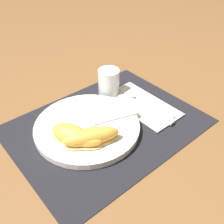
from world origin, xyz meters
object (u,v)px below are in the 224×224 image
citrus_wedge_1 (78,139)px  citrus_wedge_2 (91,138)px  plate (87,127)px  juice_glass (109,83)px  spoon (135,96)px  knife (142,106)px  citrus_wedge_0 (70,135)px  fork (97,122)px

citrus_wedge_1 → citrus_wedge_2: citrus_wedge_2 is taller
plate → citrus_wedge_1: citrus_wedge_1 is taller
juice_glass → spoon: 0.09m
knife → spoon: size_ratio=1.12×
spoon → citrus_wedge_0: 0.25m
plate → spoon: (0.19, 0.02, -0.00)m
juice_glass → citrus_wedge_0: size_ratio=0.70×
plate → citrus_wedge_1: size_ratio=2.22×
plate → spoon: 0.19m
knife → fork: bearing=174.4°
juice_glass → fork: (-0.12, -0.10, -0.01)m
juice_glass → spoon: bearing=-60.4°
knife → citrus_wedge_2: bearing=-170.7°
plate → fork: bearing=-30.4°
plate → juice_glass: juice_glass is taller
citrus_wedge_0 → fork: bearing=6.6°
fork → plate: bearing=149.6°
knife → fork: (-0.15, 0.01, 0.01)m
plate → citrus_wedge_2: bearing=-117.4°
citrus_wedge_1 → citrus_wedge_2: (0.02, -0.02, 0.00)m
fork → citrus_wedge_1: citrus_wedge_1 is taller
knife → juice_glass: bearing=100.3°
citrus_wedge_0 → citrus_wedge_1: (0.01, -0.02, -0.00)m
knife → citrus_wedge_1: (-0.22, -0.01, 0.02)m
plate → spoon: size_ratio=1.35×
spoon → citrus_wedge_0: (-0.25, -0.04, 0.03)m
fork → spoon: bearing=10.4°
juice_glass → citrus_wedge_1: juice_glass is taller
knife → citrus_wedge_0: 0.23m
citrus_wedge_0 → citrus_wedge_2: (0.03, -0.04, -0.00)m
knife → citrus_wedge_1: bearing=-176.2°
fork → citrus_wedge_2: 0.07m
fork → citrus_wedge_0: (-0.08, -0.01, 0.02)m
plate → citrus_wedge_0: bearing=-160.1°
spoon → citrus_wedge_0: size_ratio=1.77×
juice_glass → knife: 0.12m
juice_glass → knife: size_ratio=0.35×
plate → citrus_wedge_0: (-0.06, -0.02, 0.03)m
fork → citrus_wedge_1: bearing=-159.0°
juice_glass → citrus_wedge_0: juice_glass is taller
plate → citrus_wedge_2: (-0.03, -0.06, 0.02)m
fork → citrus_wedge_2: citrus_wedge_2 is taller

